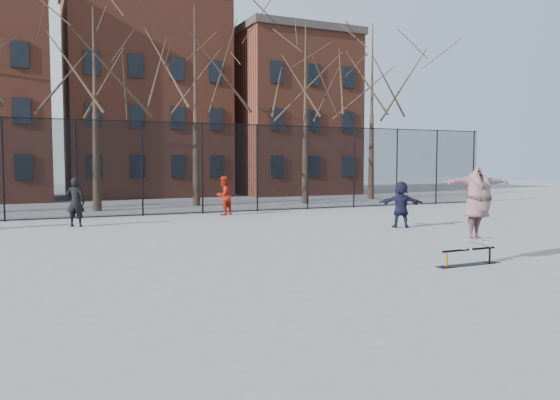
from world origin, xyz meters
name	(u,v)px	position (x,y,z in m)	size (l,w,h in m)	color
ground	(322,268)	(0.00, 0.00, 0.00)	(100.00, 100.00, 0.00)	slate
skate_rail	(469,259)	(3.11, -1.05, 0.14)	(1.67, 0.25, 0.37)	black
skateboard	(477,246)	(3.32, -1.05, 0.41)	(0.77, 0.18, 0.09)	#A06640
skater	(477,208)	(3.32, -1.05, 1.26)	(1.98, 0.54, 1.61)	#633482
bystander_black	(75,202)	(-4.25, 10.18, 0.87)	(0.63, 0.42, 1.74)	black
bystander_red	(224,196)	(1.83, 12.00, 0.84)	(0.81, 0.63, 1.68)	#AC200F
bystander_navy	(401,204)	(6.00, 5.22, 0.81)	(1.50, 0.48, 1.61)	black
fence	(175,167)	(-0.01, 13.00, 2.05)	(34.03, 0.07, 4.00)	black
tree_row	(148,58)	(-0.25, 17.15, 7.36)	(33.66, 7.46, 10.67)	black
rowhouses	(137,103)	(0.72, 26.00, 6.06)	(29.00, 7.00, 13.00)	brown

